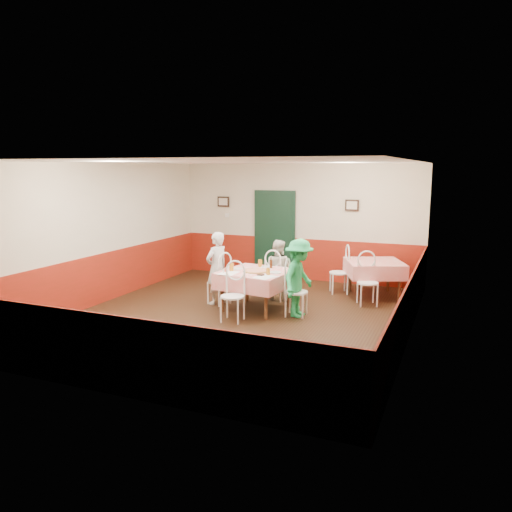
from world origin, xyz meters
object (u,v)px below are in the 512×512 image
at_px(glass_c, 260,263).
at_px(diner_right, 299,278).
at_px(pizza, 256,271).
at_px(beer_bottle, 271,263).
at_px(chair_far, 276,278).
at_px(chair_right, 296,292).
at_px(wallet, 261,275).
at_px(second_table, 374,279).
at_px(glass_b, 268,271).
at_px(chair_second_a, 339,273).
at_px(diner_left, 217,268).
at_px(chair_second_b, 368,283).
at_px(main_table, 256,291).
at_px(chair_left, 219,282).
at_px(chair_near, 232,297).
at_px(diner_far, 277,270).
at_px(glass_a, 231,267).

distance_m(glass_c, diner_right, 1.11).
distance_m(pizza, diner_right, 0.88).
bearing_deg(beer_bottle, chair_far, 97.42).
xyz_separation_m(chair_right, wallet, (-0.61, -0.24, 0.32)).
bearing_deg(second_table, glass_b, -126.48).
bearing_deg(glass_b, chair_second_a, 68.76).
distance_m(second_table, diner_left, 3.35).
bearing_deg(chair_second_b, diner_left, 177.18).
height_order(wallet, diner_left, diner_left).
bearing_deg(main_table, wallet, -55.34).
xyz_separation_m(beer_bottle, diner_right, (0.73, -0.48, -0.14)).
height_order(chair_left, beer_bottle, beer_bottle).
bearing_deg(glass_b, chair_near, -126.41).
bearing_deg(chair_right, diner_far, 31.86).
xyz_separation_m(main_table, glass_b, (0.34, -0.24, 0.45)).
height_order(chair_right, chair_second_b, same).
xyz_separation_m(wallet, diner_far, (-0.13, 1.23, -0.15)).
xyz_separation_m(chair_far, glass_b, (0.24, -1.08, 0.37)).
xyz_separation_m(chair_left, chair_second_a, (2.02, 1.79, 0.00)).
bearing_deg(glass_b, diner_far, 101.57).
bearing_deg(chair_far, glass_a, 66.37).
bearing_deg(pizza, glass_a, -165.39).
distance_m(beer_bottle, diner_far, 0.58).
bearing_deg(beer_bottle, chair_second_b, 23.96).
height_order(chair_far, diner_right, diner_right).
xyz_separation_m(main_table, chair_near, (-0.10, -0.84, 0.08)).
xyz_separation_m(diner_left, diner_far, (1.00, 0.78, -0.10)).
distance_m(chair_right, glass_b, 0.64).
bearing_deg(glass_b, second_table, 53.52).
xyz_separation_m(main_table, pizza, (0.02, -0.06, 0.40)).
xyz_separation_m(chair_second_a, glass_a, (-1.61, -2.07, 0.39)).
xyz_separation_m(chair_right, pizza, (-0.82, 0.05, 0.33)).
relative_size(chair_left, chair_second_b, 1.00).
height_order(main_table, chair_far, chair_far).
height_order(chair_right, pizza, chair_right).
distance_m(chair_second_b, pizza, 2.28).
relative_size(chair_second_a, glass_b, 6.99).
bearing_deg(diner_left, chair_left, 102.16).
bearing_deg(glass_b, chair_second_b, 41.28).
xyz_separation_m(glass_a, wallet, (0.67, -0.17, -0.06)).
distance_m(main_table, glass_b, 0.61).
xyz_separation_m(glass_c, diner_right, (0.97, -0.52, -0.11)).
bearing_deg(chair_near, wallet, 51.06).
bearing_deg(glass_a, diner_right, 2.85).
height_order(glass_b, beer_bottle, beer_bottle).
height_order(chair_near, beer_bottle, beer_bottle).
height_order(pizza, glass_b, glass_b).
distance_m(main_table, chair_near, 0.85).
relative_size(second_table, glass_c, 7.79).
bearing_deg(glass_b, beer_bottle, 106.18).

